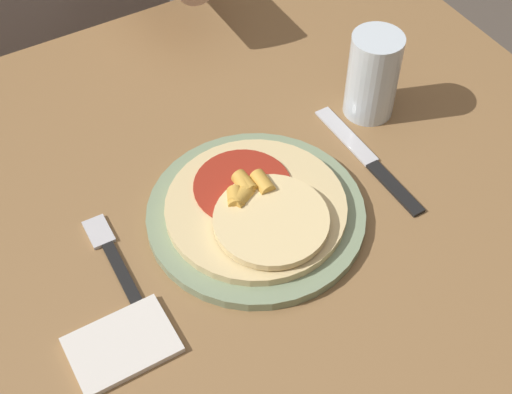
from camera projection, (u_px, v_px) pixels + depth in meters
name	position (u px, v px, depth m)	size (l,w,h in m)	color
dining_table	(267.00, 266.00, 0.99)	(0.97, 0.94, 0.75)	olive
plate	(256.00, 214.00, 0.88)	(0.27, 0.27, 0.01)	gray
pizza	(258.00, 208.00, 0.87)	(0.22, 0.22, 0.04)	#E0C689
fork	(115.00, 262.00, 0.84)	(0.03, 0.18, 0.00)	black
knife	(369.00, 161.00, 0.95)	(0.02, 0.22, 0.00)	black
drinking_glass	(373.00, 75.00, 0.97)	(0.07, 0.07, 0.13)	silver
napkin	(122.00, 345.00, 0.77)	(0.11, 0.08, 0.01)	silver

